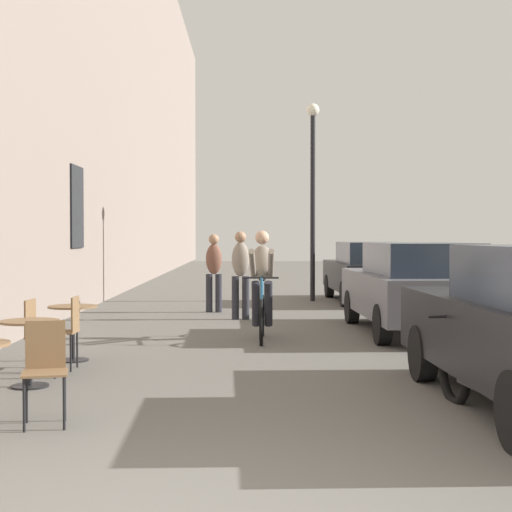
{
  "coord_description": "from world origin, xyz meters",
  "views": [
    {
      "loc": [
        0.37,
        -4.08,
        1.64
      ],
      "look_at": [
        0.56,
        14.38,
        1.14
      ],
      "focal_mm": 53.92,
      "sensor_mm": 36.0,
      "label": 1
    }
  ],
  "objects_px": {
    "cafe_chair_mid_toward_street": "(39,332)",
    "pedestrian_near": "(240,270)",
    "cafe_chair_far_toward_street": "(67,327)",
    "cafe_chair_near_toward_street": "(45,365)",
    "cafe_table_mid": "(30,339)",
    "pedestrian_mid": "(214,268)",
    "parked_car_second": "(415,286)",
    "cyclist_on_bicycle": "(262,288)",
    "street_lamp": "(313,176)",
    "parked_motorcycle": "(487,374)",
    "cafe_table_far": "(73,321)",
    "parked_car_third": "(369,271)"
  },
  "relations": [
    {
      "from": "cafe_chair_far_toward_street",
      "to": "street_lamp",
      "type": "distance_m",
      "value": 10.78
    },
    {
      "from": "pedestrian_mid",
      "to": "parked_car_second",
      "type": "height_order",
      "value": "pedestrian_mid"
    },
    {
      "from": "pedestrian_mid",
      "to": "parked_car_third",
      "type": "xyz_separation_m",
      "value": [
        3.69,
        2.4,
        -0.17
      ]
    },
    {
      "from": "cafe_chair_mid_toward_street",
      "to": "street_lamp",
      "type": "relative_size",
      "value": 0.18
    },
    {
      "from": "cafe_table_far",
      "to": "parked_motorcycle",
      "type": "distance_m",
      "value": 5.46
    },
    {
      "from": "cafe_chair_mid_toward_street",
      "to": "pedestrian_near",
      "type": "relative_size",
      "value": 0.52
    },
    {
      "from": "cafe_table_mid",
      "to": "cafe_chair_mid_toward_street",
      "type": "distance_m",
      "value": 0.65
    },
    {
      "from": "cafe_table_far",
      "to": "street_lamp",
      "type": "relative_size",
      "value": 0.15
    },
    {
      "from": "cafe_chair_far_toward_street",
      "to": "street_lamp",
      "type": "xyz_separation_m",
      "value": [
        3.81,
        9.75,
        2.59
      ]
    },
    {
      "from": "cyclist_on_bicycle",
      "to": "pedestrian_near",
      "type": "height_order",
      "value": "pedestrian_near"
    },
    {
      "from": "cafe_chair_near_toward_street",
      "to": "pedestrian_mid",
      "type": "bearing_deg",
      "value": 83.93
    },
    {
      "from": "cafe_chair_mid_toward_street",
      "to": "pedestrian_near",
      "type": "distance_m",
      "value": 6.4
    },
    {
      "from": "pedestrian_near",
      "to": "parked_motorcycle",
      "type": "distance_m",
      "value": 8.44
    },
    {
      "from": "cafe_chair_near_toward_street",
      "to": "cyclist_on_bicycle",
      "type": "bearing_deg",
      "value": 70.06
    },
    {
      "from": "parked_car_second",
      "to": "pedestrian_near",
      "type": "bearing_deg",
      "value": 143.23
    },
    {
      "from": "pedestrian_near",
      "to": "parked_car_second",
      "type": "height_order",
      "value": "pedestrian_near"
    },
    {
      "from": "cafe_table_mid",
      "to": "cyclist_on_bicycle",
      "type": "xyz_separation_m",
      "value": [
        2.57,
        3.8,
        0.29
      ]
    },
    {
      "from": "cafe_chair_near_toward_street",
      "to": "cafe_table_far",
      "type": "xyz_separation_m",
      "value": [
        -0.53,
        3.36,
        0.0
      ]
    },
    {
      "from": "cafe_chair_near_toward_street",
      "to": "cafe_table_far",
      "type": "distance_m",
      "value": 3.4
    },
    {
      "from": "cafe_table_far",
      "to": "cafe_table_mid",
      "type": "bearing_deg",
      "value": -92.42
    },
    {
      "from": "parked_car_second",
      "to": "cafe_table_mid",
      "type": "bearing_deg",
      "value": -139.16
    },
    {
      "from": "cafe_chair_far_toward_street",
      "to": "pedestrian_mid",
      "type": "relative_size",
      "value": 0.54
    },
    {
      "from": "cafe_chair_mid_toward_street",
      "to": "pedestrian_mid",
      "type": "bearing_deg",
      "value": 76.99
    },
    {
      "from": "parked_motorcycle",
      "to": "parked_car_second",
      "type": "bearing_deg",
      "value": 83.82
    },
    {
      "from": "parked_motorcycle",
      "to": "cafe_chair_far_toward_street",
      "type": "bearing_deg",
      "value": 149.49
    },
    {
      "from": "pedestrian_mid",
      "to": "parked_motorcycle",
      "type": "xyz_separation_m",
      "value": [
        2.86,
        -9.51,
        -0.53
      ]
    },
    {
      "from": "parked_motorcycle",
      "to": "cafe_chair_mid_toward_street",
      "type": "bearing_deg",
      "value": 154.87
    },
    {
      "from": "cafe_chair_mid_toward_street",
      "to": "cafe_table_far",
      "type": "xyz_separation_m",
      "value": [
        0.15,
        1.07,
        0.0
      ]
    },
    {
      "from": "cyclist_on_bicycle",
      "to": "street_lamp",
      "type": "bearing_deg",
      "value": 78.82
    },
    {
      "from": "cyclist_on_bicycle",
      "to": "parked_car_second",
      "type": "bearing_deg",
      "value": 13.89
    },
    {
      "from": "parked_car_second",
      "to": "parked_motorcycle",
      "type": "bearing_deg",
      "value": -96.18
    },
    {
      "from": "cafe_chair_near_toward_street",
      "to": "cafe_chair_mid_toward_street",
      "type": "relative_size",
      "value": 1.0
    },
    {
      "from": "cyclist_on_bicycle",
      "to": "parked_motorcycle",
      "type": "xyz_separation_m",
      "value": [
        1.91,
        -5.29,
        -0.41
      ]
    },
    {
      "from": "cafe_table_far",
      "to": "cafe_chair_mid_toward_street",
      "type": "bearing_deg",
      "value": -97.89
    },
    {
      "from": "pedestrian_mid",
      "to": "parked_car_second",
      "type": "bearing_deg",
      "value": -45.69
    },
    {
      "from": "cafe_chair_far_toward_street",
      "to": "cafe_chair_near_toward_street",
      "type": "bearing_deg",
      "value": -80.53
    },
    {
      "from": "cafe_chair_far_toward_street",
      "to": "pedestrian_near",
      "type": "relative_size",
      "value": 0.52
    },
    {
      "from": "cafe_table_mid",
      "to": "pedestrian_mid",
      "type": "bearing_deg",
      "value": 78.53
    },
    {
      "from": "cafe_chair_mid_toward_street",
      "to": "street_lamp",
      "type": "xyz_separation_m",
      "value": [
        4.04,
        10.16,
        2.59
      ]
    },
    {
      "from": "cafe_chair_far_toward_street",
      "to": "parked_car_second",
      "type": "height_order",
      "value": "parked_car_second"
    },
    {
      "from": "cafe_chair_mid_toward_street",
      "to": "cafe_chair_far_toward_street",
      "type": "height_order",
      "value": "same"
    },
    {
      "from": "cyclist_on_bicycle",
      "to": "street_lamp",
      "type": "relative_size",
      "value": 0.36
    },
    {
      "from": "cyclist_on_bicycle",
      "to": "parked_car_third",
      "type": "bearing_deg",
      "value": 67.52
    },
    {
      "from": "pedestrian_mid",
      "to": "parked_car_second",
      "type": "xyz_separation_m",
      "value": [
        3.5,
        -3.58,
        -0.15
      ]
    },
    {
      "from": "cafe_chair_mid_toward_street",
      "to": "pedestrian_near",
      "type": "bearing_deg",
      "value": 69.07
    },
    {
      "from": "cafe_table_far",
      "to": "cyclist_on_bicycle",
      "type": "bearing_deg",
      "value": 39.76
    },
    {
      "from": "cafe_chair_near_toward_street",
      "to": "cafe_table_mid",
      "type": "height_order",
      "value": "cafe_chair_near_toward_street"
    },
    {
      "from": "cafe_chair_near_toward_street",
      "to": "cyclist_on_bicycle",
      "type": "xyz_separation_m",
      "value": [
        1.97,
        5.44,
        0.29
      ]
    },
    {
      "from": "cafe_table_mid",
      "to": "pedestrian_near",
      "type": "relative_size",
      "value": 0.42
    },
    {
      "from": "cafe_chair_near_toward_street",
      "to": "street_lamp",
      "type": "xyz_separation_m",
      "value": [
        3.36,
        12.45,
        2.59
      ]
    }
  ]
}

